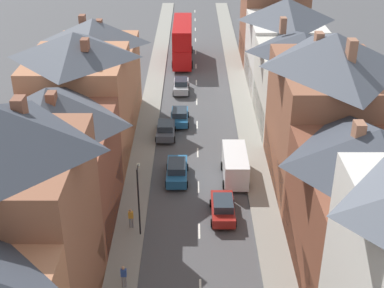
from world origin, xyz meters
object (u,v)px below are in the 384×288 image
(car_parked_left_b, at_px, (166,129))
(pedestrian_mid_right, at_px, (131,217))
(street_lamp, at_px, (139,197))
(car_mid_white, at_px, (180,116))
(pedestrian_mid_left, at_px, (124,275))
(car_near_silver, at_px, (181,85))
(car_parked_right_a, at_px, (177,170))
(delivery_van, at_px, (235,165))
(car_parked_left_a, at_px, (223,208))
(double_decker_bus_lead, at_px, (183,41))

(car_parked_left_b, xyz_separation_m, pedestrian_mid_right, (-1.87, -14.98, 0.23))
(pedestrian_mid_right, distance_m, street_lamp, 2.41)
(car_mid_white, xyz_separation_m, pedestrian_mid_left, (-2.99, -24.33, 0.23))
(car_near_silver, relative_size, car_parked_right_a, 0.88)
(delivery_van, bearing_deg, pedestrian_mid_right, -138.53)
(delivery_van, distance_m, pedestrian_mid_left, 15.49)
(car_parked_left_b, height_order, pedestrian_mid_left, pedestrian_mid_left)
(car_near_silver, height_order, car_parked_left_a, car_near_silver)
(car_parked_left_a, bearing_deg, car_parked_right_a, 123.26)
(car_near_silver, height_order, pedestrian_mid_left, pedestrian_mid_left)
(car_parked_left_a, distance_m, pedestrian_mid_right, 6.94)
(car_mid_white, bearing_deg, car_parked_left_a, -77.77)
(car_parked_left_a, bearing_deg, pedestrian_mid_right, -167.23)
(double_decker_bus_lead, xyz_separation_m, car_near_silver, (0.01, -11.38, -1.97))
(car_near_silver, xyz_separation_m, delivery_van, (4.90, -19.46, 0.49))
(car_near_silver, distance_m, street_lamp, 27.46)
(car_parked_right_a, distance_m, car_mid_white, 11.12)
(car_near_silver, bearing_deg, car_mid_white, -90.00)
(car_parked_right_a, distance_m, car_parked_left_b, 8.06)
(car_mid_white, bearing_deg, car_parked_right_a, -90.00)
(double_decker_bus_lead, relative_size, car_near_silver, 2.73)
(delivery_van, height_order, pedestrian_mid_right, delivery_van)
(car_parked_right_a, relative_size, pedestrian_mid_left, 2.80)
(pedestrian_mid_right, bearing_deg, street_lamp, -41.97)
(car_parked_left_a, xyz_separation_m, delivery_van, (1.30, 5.60, 0.52))
(car_mid_white, height_order, pedestrian_mid_left, pedestrian_mid_left)
(car_parked_left_a, xyz_separation_m, car_parked_left_b, (-4.90, 13.45, -0.02))
(car_near_silver, xyz_separation_m, car_mid_white, (0.00, -8.46, -0.05))
(car_mid_white, relative_size, delivery_van, 0.79)
(car_parked_left_b, bearing_deg, car_mid_white, 67.63)
(car_parked_left_a, distance_m, delivery_van, 5.77)
(double_decker_bus_lead, relative_size, pedestrian_mid_left, 6.71)
(double_decker_bus_lead, relative_size, pedestrian_mid_right, 6.71)
(car_near_silver, bearing_deg, delivery_van, -75.87)
(car_parked_right_a, bearing_deg, car_mid_white, 90.00)
(car_near_silver, bearing_deg, car_parked_left_a, -81.83)
(car_near_silver, relative_size, delivery_van, 0.76)
(car_parked_right_a, xyz_separation_m, pedestrian_mid_left, (-2.99, -13.22, 0.19))
(car_near_silver, height_order, pedestrian_mid_right, pedestrian_mid_right)
(delivery_van, bearing_deg, car_mid_white, 113.99)
(car_mid_white, bearing_deg, pedestrian_mid_left, -97.00)
(car_parked_left_a, height_order, street_lamp, street_lamp)
(car_parked_left_b, bearing_deg, double_decker_bus_lead, 86.79)
(car_mid_white, height_order, delivery_van, delivery_van)
(car_near_silver, distance_m, car_mid_white, 8.46)
(car_parked_right_a, bearing_deg, car_parked_left_b, 99.28)
(car_parked_left_a, relative_size, pedestrian_mid_right, 2.57)
(car_near_silver, relative_size, car_mid_white, 0.96)
(street_lamp, bearing_deg, double_decker_bus_lead, 86.38)
(car_parked_right_a, distance_m, pedestrian_mid_left, 13.55)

